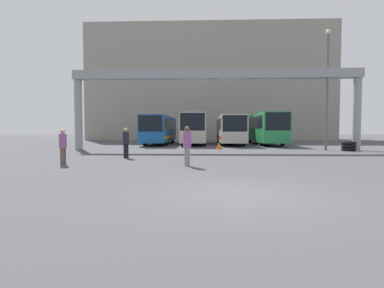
% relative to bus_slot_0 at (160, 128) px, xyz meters
% --- Properties ---
extents(ground_plane, '(200.00, 200.00, 0.00)m').
position_rel_bus_slot_0_xyz_m(ground_plane, '(5.77, -25.93, -1.75)').
color(ground_plane, '#47474C').
extents(building_backdrop, '(37.90, 12.00, 17.64)m').
position_rel_bus_slot_0_xyz_m(building_backdrop, '(5.77, 17.38, 7.08)').
color(building_backdrop, gray).
rests_on(building_backdrop, ground).
extents(overhead_gantry, '(22.56, 0.80, 6.30)m').
position_rel_bus_slot_0_xyz_m(overhead_gantry, '(5.77, -9.52, 3.44)').
color(overhead_gantry, gray).
rests_on(overhead_gantry, ground).
extents(bus_slot_0, '(2.46, 12.16, 3.02)m').
position_rel_bus_slot_0_xyz_m(bus_slot_0, '(0.00, 0.00, 0.00)').
color(bus_slot_0, '#1959A5').
rests_on(bus_slot_0, ground).
extents(bus_slot_1, '(2.50, 10.30, 3.24)m').
position_rel_bus_slot_0_xyz_m(bus_slot_1, '(3.85, -0.93, 0.12)').
color(bus_slot_1, beige).
rests_on(bus_slot_1, ground).
extents(bus_slot_2, '(2.47, 11.01, 3.02)m').
position_rel_bus_slot_0_xyz_m(bus_slot_2, '(7.70, -0.58, 0.00)').
color(bus_slot_2, beige).
rests_on(bus_slot_2, ground).
extents(bus_slot_3, '(2.49, 11.66, 3.27)m').
position_rel_bus_slot_0_xyz_m(bus_slot_3, '(11.55, -0.25, 0.14)').
color(bus_slot_3, '#268C4C').
rests_on(bus_slot_3, ground).
extents(pedestrian_mid_left, '(0.36, 0.36, 1.71)m').
position_rel_bus_slot_0_xyz_m(pedestrian_mid_left, '(0.47, -16.52, -0.84)').
color(pedestrian_mid_left, black).
rests_on(pedestrian_mid_left, ground).
extents(pedestrian_near_center, '(0.37, 0.37, 1.76)m').
position_rel_bus_slot_0_xyz_m(pedestrian_near_center, '(4.15, -20.14, -0.81)').
color(pedestrian_near_center, gray).
rests_on(pedestrian_near_center, ground).
extents(pedestrian_near_right, '(0.34, 0.34, 1.63)m').
position_rel_bus_slot_0_xyz_m(pedestrian_near_right, '(-1.56, -19.85, -0.88)').
color(pedestrian_near_right, brown).
rests_on(pedestrian_near_right, ground).
extents(traffic_cone, '(0.42, 0.42, 0.62)m').
position_rel_bus_slot_0_xyz_m(traffic_cone, '(6.12, -8.82, -1.44)').
color(traffic_cone, orange).
rests_on(traffic_cone, ground).
extents(tire_stack, '(1.04, 1.04, 0.72)m').
position_rel_bus_slot_0_xyz_m(tire_stack, '(15.85, -10.20, -1.39)').
color(tire_stack, black).
rests_on(tire_stack, ground).
extents(lamp_post, '(0.36, 0.36, 9.28)m').
position_rel_bus_slot_0_xyz_m(lamp_post, '(14.38, -9.63, 3.26)').
color(lamp_post, '#595B60').
rests_on(lamp_post, ground).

